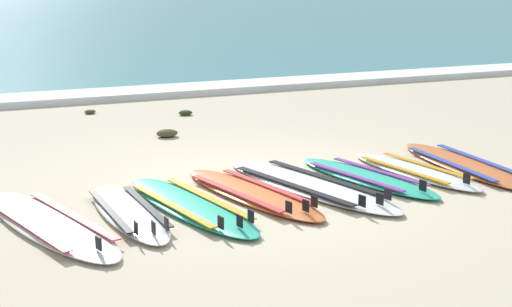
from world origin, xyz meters
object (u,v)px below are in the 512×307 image
at_px(surfboard_0, 50,224).
at_px(surfboard_2, 191,205).
at_px(surfboard_3, 252,193).
at_px(surfboard_4, 309,185).
at_px(surfboard_7, 465,165).
at_px(surfboard_6, 415,171).
at_px(surfboard_1, 129,212).
at_px(surfboard_5, 367,177).

relative_size(surfboard_0, surfboard_2, 1.07).
xyz_separation_m(surfboard_2, surfboard_3, (0.69, 0.15, 0.00)).
height_order(surfboard_4, surfboard_7, same).
bearing_deg(surfboard_6, surfboard_3, -177.04).
xyz_separation_m(surfboard_3, surfboard_6, (2.00, 0.10, -0.00)).
bearing_deg(surfboard_0, surfboard_7, 3.49).
height_order(surfboard_2, surfboard_4, same).
bearing_deg(surfboard_1, surfboard_0, -175.11).
distance_m(surfboard_4, surfboard_5, 0.71).
relative_size(surfboard_1, surfboard_2, 0.85).
distance_m(surfboard_6, surfboard_7, 0.68).
bearing_deg(surfboard_7, surfboard_6, 179.69).
height_order(surfboard_5, surfboard_7, same).
bearing_deg(surfboard_2, surfboard_7, 4.18).
bearing_deg(surfboard_1, surfboard_7, 3.23).
height_order(surfboard_2, surfboard_6, same).
bearing_deg(surfboard_5, surfboard_1, -175.73).
xyz_separation_m(surfboard_5, surfboard_7, (1.31, 0.03, -0.00)).
bearing_deg(surfboard_5, surfboard_0, -175.59).
bearing_deg(surfboard_4, surfboard_3, -176.08).
xyz_separation_m(surfboard_1, surfboard_4, (1.95, 0.17, -0.00)).
relative_size(surfboard_1, surfboard_6, 0.99).
relative_size(surfboard_3, surfboard_7, 0.97).
height_order(surfboard_3, surfboard_6, same).
relative_size(surfboard_1, surfboard_7, 0.85).
bearing_deg(surfboard_0, surfboard_1, 4.89).
distance_m(surfboard_1, surfboard_3, 1.29).
xyz_separation_m(surfboard_4, surfboard_7, (2.02, 0.05, -0.00)).
relative_size(surfboard_2, surfboard_5, 1.12).
distance_m(surfboard_3, surfboard_6, 2.00).
bearing_deg(surfboard_6, surfboard_7, -0.31).
relative_size(surfboard_5, surfboard_6, 1.04).
height_order(surfboard_0, surfboard_6, same).
distance_m(surfboard_0, surfboard_7, 4.71).
xyz_separation_m(surfboard_6, surfboard_7, (0.68, -0.00, -0.00)).
bearing_deg(surfboard_4, surfboard_7, 1.54).
bearing_deg(surfboard_1, surfboard_4, 4.98).
relative_size(surfboard_0, surfboard_3, 1.09).
relative_size(surfboard_0, surfboard_5, 1.19).
height_order(surfboard_2, surfboard_3, same).
distance_m(surfboard_0, surfboard_1, 0.73).
height_order(surfboard_0, surfboard_4, same).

